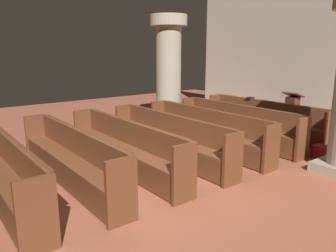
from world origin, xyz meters
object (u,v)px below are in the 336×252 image
object	(u,v)px
hymn_book	(250,98)
pew_row_6	(3,169)
pew_row_1	(237,123)
lectern	(292,115)
pew_row_4	(125,145)
pew_row_3	(169,136)
kneeler_box_red	(322,152)
pew_row_0	(264,118)
pew_row_2	(206,129)
pew_row_5	(70,156)
pillar_far_side	(169,69)

from	to	relation	value
hymn_book	pew_row_6	bearing A→B (deg)	-84.55
pew_row_1	lectern	bearing A→B (deg)	84.64
pew_row_1	pew_row_4	distance (m)	3.08
pew_row_3	kneeler_box_red	xyz separation A→B (m)	(1.88, 2.52, -0.35)
pew_row_4	pew_row_6	world-z (taller)	same
pew_row_0	pew_row_6	bearing A→B (deg)	-90.00
pew_row_1	pew_row_2	size ratio (longest dim) A/B	1.00
lectern	kneeler_box_red	xyz separation A→B (m)	(1.69, -1.53, -0.32)
pew_row_3	pew_row_4	xyz separation A→B (m)	(0.00, -1.03, 0.00)
pew_row_5	pew_row_6	size ratio (longest dim) A/B	1.00
lectern	pew_row_4	bearing A→B (deg)	-92.11
pew_row_1	pew_row_2	xyz separation A→B (m)	(0.00, -1.03, 0.00)
pew_row_0	pew_row_1	size ratio (longest dim) A/B	1.00
pew_row_2	lectern	size ratio (longest dim) A/B	3.23
pew_row_0	pew_row_1	xyz separation A→B (m)	(0.00, -1.03, 0.00)
pew_row_6	pew_row_4	bearing A→B (deg)	90.00
pew_row_5	kneeler_box_red	size ratio (longest dim) A/B	10.29
pew_row_2	hymn_book	distance (m)	2.36
pew_row_5	pillar_far_side	world-z (taller)	pillar_far_side
pew_row_1	pew_row_2	world-z (taller)	same
pillar_far_side	pew_row_6	bearing A→B (deg)	-63.22
pew_row_3	lectern	world-z (taller)	lectern
pew_row_0	kneeler_box_red	distance (m)	1.99
pew_row_1	kneeler_box_red	distance (m)	1.97
pew_row_5	kneeler_box_red	distance (m)	4.96
pew_row_1	pew_row_5	xyz separation A→B (m)	(0.00, -4.11, 0.00)
pew_row_1	lectern	size ratio (longest dim) A/B	3.23
pew_row_2	hymn_book	xyz separation A→B (m)	(-0.61, 2.24, 0.43)
pew_row_6	hymn_book	distance (m)	6.40
pew_row_0	pew_row_4	distance (m)	4.11
hymn_book	pillar_far_side	bearing A→B (deg)	-146.00
pew_row_0	pew_row_3	bearing A→B (deg)	-90.00
pew_row_3	pew_row_4	world-z (taller)	same
pillar_far_side	pew_row_3	bearing A→B (deg)	-37.60
pew_row_2	pew_row_4	xyz separation A→B (m)	(0.00, -2.06, 0.00)
pew_row_4	hymn_book	world-z (taller)	hymn_book
pew_row_1	hymn_book	size ratio (longest dim) A/B	16.60
pew_row_2	pew_row_5	size ratio (longest dim) A/B	1.00
pew_row_3	hymn_book	xyz separation A→B (m)	(-0.61, 3.27, 0.43)
hymn_book	pew_row_5	bearing A→B (deg)	-83.51
pew_row_3	pew_row_4	bearing A→B (deg)	-90.00
pillar_far_side	pew_row_2	bearing A→B (deg)	-20.13
pew_row_6	pew_row_5	bearing A→B (deg)	90.00
pew_row_0	lectern	size ratio (longest dim) A/B	3.23
pew_row_2	pew_row_5	bearing A→B (deg)	-90.00
pew_row_6	lectern	xyz separation A→B (m)	(0.19, 7.13, -0.02)
pillar_far_side	lectern	bearing A→B (deg)	37.32
lectern	pew_row_2	bearing A→B (deg)	-93.54
pew_row_0	pew_row_5	distance (m)	5.14
hymn_book	kneeler_box_red	xyz separation A→B (m)	(2.49, -0.75, -0.77)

